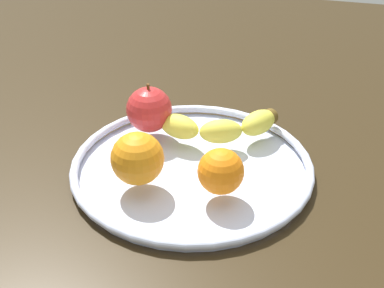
{
  "coord_description": "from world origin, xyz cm",
  "views": [
    {
      "loc": [
        16.3,
        -65.02,
        47.44
      ],
      "look_at": [
        0.0,
        0.0,
        4.8
      ],
      "focal_mm": 53.69,
      "sensor_mm": 36.0,
      "label": 1
    }
  ],
  "objects_px": {
    "orange_center": "(221,171)",
    "orange_front_left": "(137,158)",
    "banana": "(222,126)",
    "apple": "(149,109)",
    "fruit_bowl": "(192,167)"
  },
  "relations": [
    {
      "from": "orange_center",
      "to": "orange_front_left",
      "type": "relative_size",
      "value": 0.85
    },
    {
      "from": "apple",
      "to": "orange_front_left",
      "type": "xyz_separation_m",
      "value": [
        0.03,
        -0.13,
        0.0
      ]
    },
    {
      "from": "orange_front_left",
      "to": "banana",
      "type": "bearing_deg",
      "value": 58.06
    },
    {
      "from": "fruit_bowl",
      "to": "orange_front_left",
      "type": "bearing_deg",
      "value": -134.11
    },
    {
      "from": "fruit_bowl",
      "to": "orange_center",
      "type": "distance_m",
      "value": 0.09
    },
    {
      "from": "banana",
      "to": "apple",
      "type": "xyz_separation_m",
      "value": [
        -0.11,
        -0.01,
        0.02
      ]
    },
    {
      "from": "fruit_bowl",
      "to": "apple",
      "type": "height_order",
      "value": "apple"
    },
    {
      "from": "orange_front_left",
      "to": "orange_center",
      "type": "bearing_deg",
      "value": 2.65
    },
    {
      "from": "fruit_bowl",
      "to": "orange_center",
      "type": "height_order",
      "value": "orange_center"
    },
    {
      "from": "fruit_bowl",
      "to": "apple",
      "type": "bearing_deg",
      "value": 139.98
    },
    {
      "from": "banana",
      "to": "apple",
      "type": "distance_m",
      "value": 0.11
    },
    {
      "from": "orange_center",
      "to": "orange_front_left",
      "type": "xyz_separation_m",
      "value": [
        -0.11,
        -0.01,
        0.01
      ]
    },
    {
      "from": "orange_center",
      "to": "banana",
      "type": "bearing_deg",
      "value": 100.61
    },
    {
      "from": "banana",
      "to": "orange_center",
      "type": "distance_m",
      "value": 0.14
    },
    {
      "from": "banana",
      "to": "orange_center",
      "type": "bearing_deg",
      "value": -98.97
    }
  ]
}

